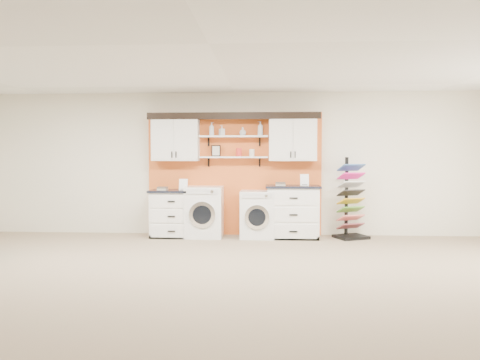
# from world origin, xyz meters

# --- Properties ---
(floor) EXTENTS (10.00, 10.00, 0.00)m
(floor) POSITION_xyz_m (0.00, 0.00, 0.00)
(floor) COLOR gray
(floor) RESTS_ON ground
(ceiling) EXTENTS (10.00, 10.00, 0.00)m
(ceiling) POSITION_xyz_m (0.00, 0.00, 2.80)
(ceiling) COLOR white
(ceiling) RESTS_ON wall_back
(wall_back) EXTENTS (10.00, 0.00, 10.00)m
(wall_back) POSITION_xyz_m (0.00, 4.00, 1.40)
(wall_back) COLOR silver
(wall_back) RESTS_ON floor
(wall_front) EXTENTS (10.00, 0.00, 10.00)m
(wall_front) POSITION_xyz_m (0.00, -4.00, 1.40)
(wall_front) COLOR silver
(wall_front) RESTS_ON floor
(accent_panel) EXTENTS (3.40, 0.07, 2.40)m
(accent_panel) POSITION_xyz_m (0.00, 3.96, 1.20)
(accent_panel) COLOR orange
(accent_panel) RESTS_ON wall_back
(upper_cabinet_left) EXTENTS (0.90, 0.35, 0.84)m
(upper_cabinet_left) POSITION_xyz_m (-1.13, 3.79, 1.88)
(upper_cabinet_left) COLOR white
(upper_cabinet_left) RESTS_ON wall_back
(upper_cabinet_right) EXTENTS (0.90, 0.35, 0.84)m
(upper_cabinet_right) POSITION_xyz_m (1.13, 3.79, 1.88)
(upper_cabinet_right) COLOR white
(upper_cabinet_right) RESTS_ON wall_back
(shelf_lower) EXTENTS (1.32, 0.28, 0.03)m
(shelf_lower) POSITION_xyz_m (0.00, 3.80, 1.53)
(shelf_lower) COLOR white
(shelf_lower) RESTS_ON wall_back
(shelf_upper) EXTENTS (1.32, 0.28, 0.03)m
(shelf_upper) POSITION_xyz_m (0.00, 3.80, 1.93)
(shelf_upper) COLOR white
(shelf_upper) RESTS_ON wall_back
(crown_molding) EXTENTS (3.30, 0.41, 0.13)m
(crown_molding) POSITION_xyz_m (0.00, 3.81, 2.33)
(crown_molding) COLOR black
(crown_molding) RESTS_ON wall_back
(picture_frame) EXTENTS (0.18, 0.02, 0.22)m
(picture_frame) POSITION_xyz_m (-0.35, 3.85, 1.66)
(picture_frame) COLOR black
(picture_frame) RESTS_ON shelf_lower
(canister_red) EXTENTS (0.11, 0.11, 0.16)m
(canister_red) POSITION_xyz_m (0.10, 3.80, 1.62)
(canister_red) COLOR red
(canister_red) RESTS_ON shelf_lower
(canister_cream) EXTENTS (0.10, 0.10, 0.14)m
(canister_cream) POSITION_xyz_m (0.35, 3.80, 1.61)
(canister_cream) COLOR silver
(canister_cream) RESTS_ON shelf_lower
(base_cabinet_left) EXTENTS (0.92, 0.66, 0.90)m
(base_cabinet_left) POSITION_xyz_m (-1.13, 3.64, 0.45)
(base_cabinet_left) COLOR white
(base_cabinet_left) RESTS_ON floor
(base_cabinet_right) EXTENTS (1.02, 0.66, 1.00)m
(base_cabinet_right) POSITION_xyz_m (1.13, 3.64, 0.50)
(base_cabinet_right) COLOR white
(base_cabinet_right) RESTS_ON floor
(washer) EXTENTS (0.70, 0.71, 0.97)m
(washer) POSITION_xyz_m (-0.55, 3.64, 0.49)
(washer) COLOR white
(washer) RESTS_ON floor
(dryer) EXTENTS (0.64, 0.71, 0.89)m
(dryer) POSITION_xyz_m (0.46, 3.64, 0.45)
(dryer) COLOR white
(dryer) RESTS_ON floor
(sample_rack) EXTENTS (0.70, 0.65, 1.53)m
(sample_rack) POSITION_xyz_m (2.22, 3.67, 0.50)
(sample_rack) COLOR black
(sample_rack) RESTS_ON floor
(soap_bottle_a) EXTENTS (0.14, 0.14, 0.26)m
(soap_bottle_a) POSITION_xyz_m (-0.43, 3.80, 2.07)
(soap_bottle_a) COLOR silver
(soap_bottle_a) RESTS_ON shelf_upper
(soap_bottle_b) EXTENTS (0.12, 0.12, 0.20)m
(soap_bottle_b) POSITION_xyz_m (-0.23, 3.80, 2.04)
(soap_bottle_b) COLOR silver
(soap_bottle_b) RESTS_ON shelf_upper
(soap_bottle_c) EXTENTS (0.18, 0.18, 0.16)m
(soap_bottle_c) POSITION_xyz_m (0.17, 3.80, 2.03)
(soap_bottle_c) COLOR silver
(soap_bottle_c) RESTS_ON shelf_upper
(soap_bottle_d) EXTENTS (0.13, 0.13, 0.27)m
(soap_bottle_d) POSITION_xyz_m (0.51, 3.80, 2.08)
(soap_bottle_d) COLOR silver
(soap_bottle_d) RESTS_ON shelf_upper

